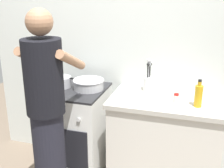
{
  "coord_description": "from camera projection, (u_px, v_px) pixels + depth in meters",
  "views": [
    {
      "loc": [
        0.77,
        -2.22,
        1.82
      ],
      "look_at": [
        0.05,
        0.12,
        1.0
      ],
      "focal_mm": 45.58,
      "sensor_mm": 36.0,
      "label": 1
    }
  ],
  "objects": [
    {
      "name": "stove_range",
      "position": [
        75.0,
        131.0,
        2.9
      ],
      "size": [
        0.6,
        0.62,
        0.9
      ],
      "color": "white",
      "rests_on": "ground"
    },
    {
      "name": "person",
      "position": [
        47.0,
        117.0,
        2.25
      ],
      "size": [
        0.41,
        0.5,
        1.7
      ],
      "color": "black",
      "rests_on": "ground"
    },
    {
      "name": "countertop",
      "position": [
        164.0,
        144.0,
        2.65
      ],
      "size": [
        1.0,
        0.6,
        0.9
      ],
      "color": "silver",
      "rests_on": "ground"
    },
    {
      "name": "spice_bottle",
      "position": [
        176.0,
        98.0,
        2.42
      ],
      "size": [
        0.04,
        0.04,
        0.08
      ],
      "color": "silver",
      "rests_on": "countertop"
    },
    {
      "name": "back_wall",
      "position": [
        138.0,
        50.0,
        2.81
      ],
      "size": [
        3.2,
        0.1,
        2.5
      ],
      "color": "silver",
      "rests_on": "ground"
    },
    {
      "name": "pot",
      "position": [
        61.0,
        82.0,
        2.8
      ],
      "size": [
        0.26,
        0.19,
        0.1
      ],
      "color": "#B2B2B7",
      "rests_on": "stove_range"
    },
    {
      "name": "utensil_crock",
      "position": [
        149.0,
        81.0,
        2.67
      ],
      "size": [
        0.1,
        0.1,
        0.32
      ],
      "color": "silver",
      "rests_on": "countertop"
    },
    {
      "name": "mixing_bowl",
      "position": [
        89.0,
        84.0,
        2.74
      ],
      "size": [
        0.3,
        0.3,
        0.1
      ],
      "color": "#B7B7BC",
      "rests_on": "stove_range"
    },
    {
      "name": "oil_bottle",
      "position": [
        198.0,
        96.0,
        2.32
      ],
      "size": [
        0.06,
        0.06,
        0.23
      ],
      "color": "gold",
      "rests_on": "countertop"
    }
  ]
}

